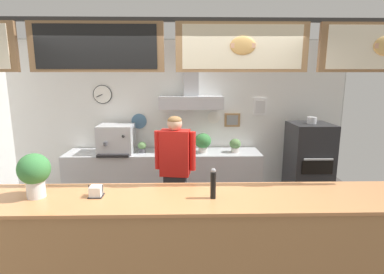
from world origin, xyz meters
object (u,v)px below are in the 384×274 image
at_px(espresso_machine, 116,139).
at_px(potted_basil, 163,143).
at_px(potted_oregano, 203,142).
at_px(shop_worker, 175,175).
at_px(basil_vase, 34,173).
at_px(potted_rosemary, 235,145).
at_px(napkin_holder, 96,192).
at_px(pizza_oven, 308,168).
at_px(potted_thyme, 142,147).
at_px(pepper_grinder, 213,184).

height_order(espresso_machine, potted_basil, espresso_machine).
distance_m(espresso_machine, potted_oregano, 1.38).
height_order(shop_worker, potted_oregano, shop_worker).
bearing_deg(shop_worker, basil_vase, 49.23).
height_order(shop_worker, basil_vase, shop_worker).
distance_m(potted_rosemary, basil_vase, 3.01).
distance_m(potted_rosemary, napkin_holder, 2.64).
distance_m(pizza_oven, potted_thyme, 2.65).
bearing_deg(espresso_machine, pizza_oven, -4.04).
bearing_deg(shop_worker, napkin_holder, 65.37).
bearing_deg(pepper_grinder, potted_thyme, 113.59).
distance_m(pizza_oven, basil_vase, 3.83).
distance_m(potted_thyme, basil_vase, 2.21).
relative_size(potted_thyme, basil_vase, 0.44).
relative_size(potted_thyme, napkin_holder, 1.35).
distance_m(potted_oregano, potted_rosemary, 0.52).
bearing_deg(pepper_grinder, shop_worker, 108.61).
bearing_deg(basil_vase, shop_worker, 40.65).
distance_m(potted_basil, napkin_holder, 2.19).
bearing_deg(potted_oregano, potted_rosemary, 0.29).
relative_size(potted_rosemary, napkin_holder, 1.67).
distance_m(napkin_holder, basil_vase, 0.57).
relative_size(napkin_holder, basil_vase, 0.32).
distance_m(espresso_machine, potted_thyme, 0.42).
bearing_deg(potted_thyme, espresso_machine, 179.72).
distance_m(potted_thyme, napkin_holder, 2.10).
relative_size(potted_basil, potted_thyme, 1.40).
bearing_deg(potted_oregano, shop_worker, -111.93).
relative_size(potted_basil, potted_rosemary, 1.13).
bearing_deg(basil_vase, potted_rosemary, 43.89).
height_order(potted_thyme, potted_rosemary, potted_rosemary).
bearing_deg(potted_thyme, shop_worker, -61.40).
xyz_separation_m(pizza_oven, potted_basil, (-2.28, 0.26, 0.36)).
height_order(espresso_machine, potted_thyme, espresso_machine).
height_order(pizza_oven, espresso_machine, pizza_oven).
bearing_deg(napkin_holder, basil_vase, -179.89).
bearing_deg(pepper_grinder, potted_oregano, 89.11).
height_order(espresso_machine, potted_rosemary, espresso_machine).
distance_m(potted_basil, pepper_grinder, 2.29).
xyz_separation_m(espresso_machine, potted_basil, (0.74, 0.05, -0.08)).
xyz_separation_m(potted_basil, napkin_holder, (-0.47, -2.14, 0.02)).
relative_size(pizza_oven, shop_worker, 0.92).
relative_size(potted_oregano, basil_vase, 0.76).
bearing_deg(potted_rosemary, potted_basil, 177.12).
distance_m(espresso_machine, pepper_grinder, 2.54).
bearing_deg(potted_basil, pizza_oven, -6.54).
bearing_deg(pepper_grinder, potted_basil, 105.29).
height_order(potted_oregano, basil_vase, basil_vase).
bearing_deg(basil_vase, potted_oregano, 51.68).
xyz_separation_m(shop_worker, potted_basil, (-0.23, 1.08, 0.17)).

